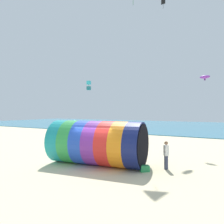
# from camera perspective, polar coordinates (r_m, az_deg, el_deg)

# --- Properties ---
(ground_plane) EXTENTS (120.00, 120.00, 0.00)m
(ground_plane) POSITION_cam_1_polar(r_m,az_deg,el_deg) (14.35, -3.42, -13.93)
(ground_plane) COLOR beige
(sea) EXTENTS (120.00, 40.00, 0.10)m
(sea) POSITION_cam_1_polar(r_m,az_deg,el_deg) (50.60, 21.23, -3.59)
(sea) COLOR teal
(sea) RESTS_ON ground
(giant_inflatable_tube) EXTENTS (6.53, 3.63, 2.86)m
(giant_inflatable_tube) POSITION_cam_1_polar(r_m,az_deg,el_deg) (14.44, -3.91, -8.04)
(giant_inflatable_tube) COLOR teal
(giant_inflatable_tube) RESTS_ON ground
(kite_handler) EXTENTS (0.39, 0.42, 1.69)m
(kite_handler) POSITION_cam_1_polar(r_m,az_deg,el_deg) (13.83, 13.96, -10.81)
(kite_handler) COLOR #383D56
(kite_handler) RESTS_ON ground
(kite_purple_parafoil) EXTENTS (1.17, 0.64, 0.57)m
(kite_purple_parafoil) POSITION_cam_1_polar(r_m,az_deg,el_deg) (25.97, 23.09, 8.42)
(kite_purple_parafoil) COLOR purple
(kite_black_diamond) EXTENTS (0.54, 0.11, 1.31)m
(kite_black_diamond) POSITION_cam_1_polar(r_m,az_deg,el_deg) (31.70, 13.24, 26.31)
(kite_black_diamond) COLOR black
(kite_cyan_box) EXTENTS (0.57, 0.57, 1.35)m
(kite_cyan_box) POSITION_cam_1_polar(r_m,az_deg,el_deg) (30.50, -6.09, 6.92)
(kite_cyan_box) COLOR #2DB2C6
(bystander_near_water) EXTENTS (0.38, 0.25, 1.78)m
(bystander_near_water) POSITION_cam_1_polar(r_m,az_deg,el_deg) (27.59, 3.67, -5.07)
(bystander_near_water) COLOR black
(bystander_near_water) RESTS_ON ground
(bystander_mid_beach) EXTENTS (0.41, 0.41, 1.81)m
(bystander_mid_beach) POSITION_cam_1_polar(r_m,az_deg,el_deg) (25.90, 2.79, -5.39)
(bystander_mid_beach) COLOR #726651
(bystander_mid_beach) RESTS_ON ground
(beach_flag) EXTENTS (0.47, 0.36, 2.72)m
(beach_flag) POSITION_cam_1_polar(r_m,az_deg,el_deg) (19.75, -9.42, -2.89)
(beach_flag) COLOR silver
(beach_flag) RESTS_ON ground
(cooler_box) EXTENTS (0.63, 0.61, 0.36)m
(cooler_box) POSITION_cam_1_polar(r_m,az_deg,el_deg) (13.21, 8.53, -14.39)
(cooler_box) COLOR #268C4C
(cooler_box) RESTS_ON ground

